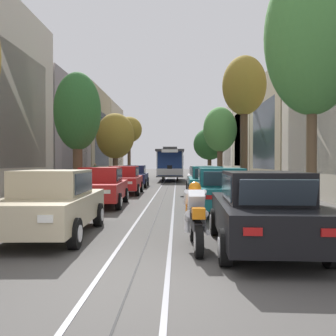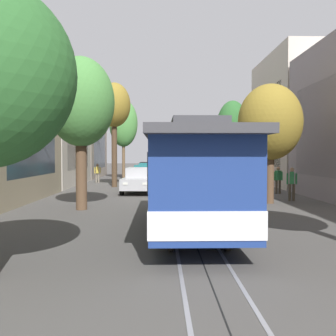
{
  "view_description": "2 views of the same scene",
  "coord_description": "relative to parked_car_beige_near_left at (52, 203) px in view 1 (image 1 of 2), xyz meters",
  "views": [
    {
      "loc": [
        0.68,
        -5.1,
        1.76
      ],
      "look_at": [
        0.05,
        19.44,
        1.42
      ],
      "focal_mm": 38.65,
      "sensor_mm": 36.0,
      "label": 1
    },
    {
      "loc": [
        0.92,
        42.62,
        2.39
      ],
      "look_at": [
        0.43,
        15.85,
        1.43
      ],
      "focal_mm": 40.08,
      "sensor_mm": 36.0,
      "label": 2
    }
  ],
  "objects": [
    {
      "name": "parked_car_teal_mid_right",
      "position": [
        4.55,
        10.14,
        0.0
      ],
      "size": [
        2.05,
        4.38,
        1.58
      ],
      "color": "#196B70",
      "rests_on": "ground"
    },
    {
      "name": "street_tree_kerb_right_fourth",
      "position": [
        6.65,
        32.05,
        3.05
      ],
      "size": [
        3.61,
        3.13,
        5.67
      ],
      "color": "brown",
      "rests_on": "ground"
    },
    {
      "name": "pedestrian_on_left_pavement",
      "position": [
        -3.89,
        16.42,
        0.13
      ],
      "size": [
        0.55,
        0.38,
        1.65
      ],
      "color": "#4C4233",
      "rests_on": "ground"
    },
    {
      "name": "street_tree_kerb_left_second",
      "position": [
        -2.23,
        10.3,
        3.59
      ],
      "size": [
        2.45,
        2.36,
        6.54
      ],
      "color": "brown",
      "rests_on": "ground"
    },
    {
      "name": "parked_car_red_mid_left",
      "position": [
        -0.02,
        11.91,
        0.0
      ],
      "size": [
        2.07,
        4.39,
        1.58
      ],
      "color": "red",
      "rests_on": "ground"
    },
    {
      "name": "street_tree_kerb_left_mid",
      "position": [
        -2.06,
        20.87,
        3.14
      ],
      "size": [
        3.12,
        2.93,
        5.83
      ],
      "color": "brown",
      "rests_on": "ground"
    },
    {
      "name": "street_tree_kerb_right_mid",
      "position": [
        6.72,
        22.82,
        3.8
      ],
      "size": [
        2.9,
        3.03,
        6.6
      ],
      "color": "brown",
      "rests_on": "ground"
    },
    {
      "name": "parked_car_teal_second_right",
      "position": [
        4.54,
        4.13,
        0.0
      ],
      "size": [
        2.09,
        4.4,
        1.58
      ],
      "color": "#196B70",
      "rests_on": "ground"
    },
    {
      "name": "parked_car_silver_fourth_right",
      "position": [
        4.63,
        15.78,
        0.0
      ],
      "size": [
        2.14,
        4.42,
        1.58
      ],
      "color": "#B7B7BC",
      "rests_on": "ground"
    },
    {
      "name": "motorcycle_with_rider",
      "position": [
        3.39,
        -1.25,
        -0.15
      ],
      "size": [
        0.56,
        1.99,
        1.37
      ],
      "color": "black",
      "rests_on": "ground"
    },
    {
      "name": "parked_car_black_near_right",
      "position": [
        4.76,
        -1.21,
        0.0
      ],
      "size": [
        2.11,
        4.41,
        1.58
      ],
      "color": "black",
      "rests_on": "ground"
    },
    {
      "name": "parked_car_navy_fourth_left",
      "position": [
        -0.14,
        17.99,
        0.0
      ],
      "size": [
        2.06,
        4.39,
        1.58
      ],
      "color": "#19234C",
      "rests_on": "ground"
    },
    {
      "name": "building_facade_right",
      "position": [
        12.23,
        20.91,
        3.51
      ],
      "size": [
        5.94,
        50.46,
        9.68
      ],
      "color": "gray",
      "rests_on": "ground"
    },
    {
      "name": "building_facade_left",
      "position": [
        -7.37,
        21.81,
        3.69
      ],
      "size": [
        5.13,
        50.46,
        10.09
      ],
      "color": "beige",
      "rests_on": "ground"
    },
    {
      "name": "pedestrian_on_right_pavement",
      "position": [
        -3.51,
        19.88,
        0.18
      ],
      "size": [
        0.55,
        0.41,
        1.72
      ],
      "color": "#4C4233",
      "rests_on": "ground"
    },
    {
      "name": "street_tree_kerb_right_second",
      "position": [
        6.71,
        11.45,
        5.1
      ],
      "size": [
        2.4,
        2.59,
        7.66
      ],
      "color": "#4C3826",
      "rests_on": "ground"
    },
    {
      "name": "street_tree_kerb_right_near",
      "position": [
        6.97,
        2.11,
        4.63
      ],
      "size": [
        2.78,
        2.28,
        7.78
      ],
      "color": "brown",
      "rests_on": "ground"
    },
    {
      "name": "trolley_track_rails",
      "position": [
        2.34,
        19.87,
        -0.79
      ],
      "size": [
        1.14,
        58.76,
        0.01
      ],
      "color": "gray",
      "rests_on": "ground"
    },
    {
      "name": "street_tree_kerb_left_fourth",
      "position": [
        -2.33,
        31.43,
        4.6
      ],
      "size": [
        2.85,
        3.04,
        6.9
      ],
      "color": "brown",
      "rests_on": "ground"
    },
    {
      "name": "parked_car_beige_near_left",
      "position": [
        0.0,
        0.0,
        0.0
      ],
      "size": [
        2.11,
        4.41,
        1.58
      ],
      "color": "#C1B28E",
      "rests_on": "ground"
    },
    {
      "name": "cable_car_trolley",
      "position": [
        2.34,
        27.82,
        0.86
      ],
      "size": [
        2.6,
        9.14,
        3.28
      ],
      "color": "navy",
      "rests_on": "ground"
    },
    {
      "name": "ground_plane",
      "position": [
        2.34,
        16.79,
        -0.8
      ],
      "size": [
        160.0,
        160.0,
        0.0
      ],
      "primitive_type": "plane",
      "color": "#4C4947"
    },
    {
      "name": "pedestrian_crossing_far",
      "position": [
        8.69,
        7.12,
        0.1
      ],
      "size": [
        0.55,
        0.38,
        1.6
      ],
      "color": "slate",
      "rests_on": "ground"
    },
    {
      "name": "parked_car_red_second_left",
      "position": [
        -0.11,
        6.11,
        0.0
      ],
      "size": [
        2.13,
        4.42,
        1.58
      ],
      "color": "red",
      "rests_on": "ground"
    }
  ]
}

